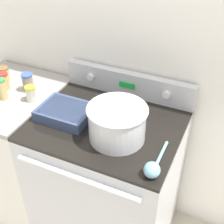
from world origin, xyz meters
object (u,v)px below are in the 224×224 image
object	(u,v)px
casserole_dish	(66,112)
spice_jar_yellow_cap	(31,94)
mixing_bowl	(117,121)
ladle	(153,168)
spice_jar_red_cap	(4,81)
spice_jar_green_cap	(2,89)
spice_jar_blue_cap	(28,82)
spice_jar_brown_cap	(4,74)

from	to	relation	value
casserole_dish	spice_jar_yellow_cap	world-z (taller)	spice_jar_yellow_cap
mixing_bowl	ladle	world-z (taller)	mixing_bowl
spice_jar_red_cap	spice_jar_yellow_cap	bearing A→B (deg)	-9.87
casserole_dish	spice_jar_red_cap	xyz separation A→B (m)	(-0.45, 0.08, 0.03)
mixing_bowl	spice_jar_yellow_cap	bearing A→B (deg)	172.10
spice_jar_green_cap	casserole_dish	bearing A→B (deg)	1.48
casserole_dish	spice_jar_green_cap	distance (m)	0.40
spice_jar_blue_cap	spice_jar_red_cap	xyz separation A→B (m)	(-0.13, -0.04, -0.00)
spice_jar_yellow_cap	spice_jar_brown_cap	world-z (taller)	spice_jar_yellow_cap
casserole_dish	ladle	world-z (taller)	ladle
casserole_dish	ladle	size ratio (longest dim) A/B	1.05
spice_jar_blue_cap	spice_jar_brown_cap	bearing A→B (deg)	170.19
spice_jar_green_cap	spice_jar_brown_cap	world-z (taller)	spice_jar_green_cap
spice_jar_yellow_cap	mixing_bowl	bearing A→B (deg)	-7.90
mixing_bowl	spice_jar_brown_cap	world-z (taller)	mixing_bowl
casserole_dish	spice_jar_brown_cap	bearing A→B (deg)	163.66
spice_jar_green_cap	spice_jar_red_cap	size ratio (longest dim) A/B	1.21
ladle	spice_jar_yellow_cap	xyz separation A→B (m)	(-0.77, 0.23, 0.03)
spice_jar_green_cap	spice_jar_red_cap	xyz separation A→B (m)	(-0.06, 0.09, -0.01)
spice_jar_yellow_cap	casserole_dish	bearing A→B (deg)	-9.08
spice_jar_yellow_cap	spice_jar_blue_cap	world-z (taller)	spice_jar_blue_cap
spice_jar_red_cap	spice_jar_blue_cap	bearing A→B (deg)	17.60
spice_jar_yellow_cap	spice_jar_green_cap	size ratio (longest dim) A/B	0.73
ladle	spice_jar_green_cap	bearing A→B (deg)	168.99
ladle	casserole_dish	bearing A→B (deg)	160.34
mixing_bowl	casserole_dish	bearing A→B (deg)	173.04
ladle	spice_jar_blue_cap	bearing A→B (deg)	160.12
ladle	spice_jar_red_cap	world-z (taller)	spice_jar_red_cap
casserole_dish	spice_jar_blue_cap	world-z (taller)	spice_jar_blue_cap
spice_jar_yellow_cap	spice_jar_blue_cap	xyz separation A→B (m)	(-0.08, 0.08, 0.01)
spice_jar_yellow_cap	spice_jar_brown_cap	bearing A→B (deg)	157.79
spice_jar_blue_cap	spice_jar_yellow_cap	bearing A→B (deg)	-45.24
spice_jar_red_cap	mixing_bowl	bearing A→B (deg)	-8.45
mixing_bowl	spice_jar_green_cap	distance (m)	0.70
spice_jar_brown_cap	spice_jar_blue_cap	bearing A→B (deg)	-9.81
mixing_bowl	spice_jar_red_cap	size ratio (longest dim) A/B	2.77
mixing_bowl	spice_jar_green_cap	bearing A→B (deg)	177.79
mixing_bowl	spice_jar_brown_cap	size ratio (longest dim) A/B	3.26
casserole_dish	spice_jar_green_cap	xyz separation A→B (m)	(-0.39, -0.01, 0.04)
mixing_bowl	casserole_dish	size ratio (longest dim) A/B	1.05
spice_jar_blue_cap	spice_jar_green_cap	world-z (taller)	spice_jar_green_cap
spice_jar_blue_cap	spice_jar_brown_cap	xyz separation A→B (m)	(-0.20, 0.03, -0.01)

